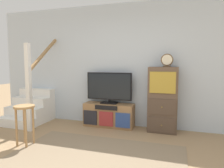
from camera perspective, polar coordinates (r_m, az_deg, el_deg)
name	(u,v)px	position (r m, az deg, el deg)	size (l,w,h in m)	color
back_wall	(125,65)	(4.63, 3.69, 5.17)	(6.40, 0.12, 2.70)	silver
area_rug	(93,160)	(3.19, -5.25, -20.15)	(2.60, 1.80, 0.01)	#847056
media_console	(109,115)	(4.61, -0.89, -8.58)	(1.10, 0.38, 0.51)	#997047
television	(109,87)	(4.51, -0.80, -0.86)	(1.02, 0.22, 0.68)	black
side_cabinet	(163,100)	(4.31, 13.87, -4.26)	(0.58, 0.38, 1.32)	brown
desk_clock	(167,60)	(4.23, 14.99, 6.34)	(0.24, 0.08, 0.26)	#4C3823
staircase	(36,105)	(5.51, -20.37, -5.35)	(1.00, 1.36, 2.20)	white
bar_stool_near	(25,116)	(3.81, -23.05, -8.08)	(0.34, 0.34, 0.69)	#A37A4C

